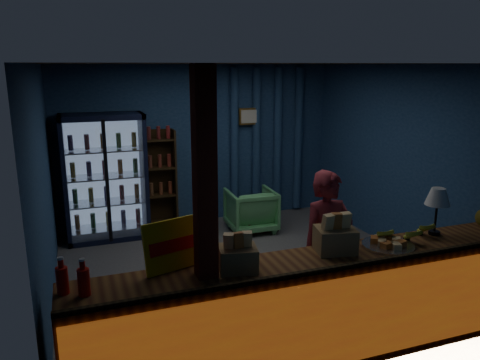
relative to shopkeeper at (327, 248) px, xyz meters
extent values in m
plane|color=#515154|center=(-0.36, 1.37, -0.79)|extent=(4.60, 4.60, 0.00)
plane|color=navy|center=(-0.36, 3.57, 0.51)|extent=(4.60, 0.00, 4.60)
plane|color=navy|center=(-0.36, -0.83, 0.51)|extent=(4.60, 0.00, 4.60)
plane|color=navy|center=(-2.66, 1.37, 0.51)|extent=(0.00, 4.40, 4.40)
plane|color=navy|center=(1.94, 1.37, 0.51)|extent=(0.00, 4.40, 4.40)
plane|color=#472D19|center=(-0.36, 1.37, 1.81)|extent=(4.60, 4.60, 0.00)
cube|color=brown|center=(-0.36, -0.53, -0.32)|extent=(4.40, 0.55, 0.95)
cube|color=red|center=(-0.36, -0.82, -0.32)|extent=(4.35, 0.02, 0.81)
cube|color=#372711|center=(-0.36, -0.80, 0.18)|extent=(4.40, 0.04, 0.04)
cube|color=maroon|center=(-1.41, -0.53, 0.51)|extent=(0.16, 0.16, 2.60)
cube|color=black|center=(-1.91, 3.49, 0.16)|extent=(1.20, 0.06, 1.90)
cube|color=black|center=(-2.48, 3.22, 0.16)|extent=(0.06, 0.60, 1.90)
cube|color=black|center=(-1.34, 3.22, 0.16)|extent=(0.06, 0.60, 1.90)
cube|color=black|center=(-1.91, 3.22, 1.07)|extent=(1.20, 0.60, 0.08)
cube|color=black|center=(-1.91, 3.22, -0.75)|extent=(1.20, 0.60, 0.08)
cube|color=#99B2D8|center=(-1.91, 3.44, 0.16)|extent=(1.08, 0.02, 1.74)
cube|color=white|center=(-1.91, 2.94, 0.16)|extent=(1.12, 0.02, 1.78)
cube|color=black|center=(-1.91, 2.92, 0.16)|extent=(0.05, 0.05, 1.80)
cube|color=silver|center=(-1.91, 3.22, -0.62)|extent=(1.08, 0.48, 0.02)
cylinder|color=#9F5216|center=(-2.36, 3.22, -0.49)|extent=(0.07, 0.07, 0.22)
cylinder|color=#175F20|center=(-2.14, 3.22, -0.49)|extent=(0.07, 0.07, 0.22)
cylinder|color=#B8941C|center=(-1.91, 3.22, -0.49)|extent=(0.07, 0.07, 0.22)
cylinder|color=#261753|center=(-1.69, 3.22, -0.49)|extent=(0.07, 0.07, 0.22)
cylinder|color=maroon|center=(-1.46, 3.22, -0.49)|extent=(0.07, 0.07, 0.22)
cube|color=silver|center=(-1.91, 3.22, -0.22)|extent=(1.08, 0.48, 0.02)
cylinder|color=#175F20|center=(-2.36, 3.22, -0.09)|extent=(0.07, 0.07, 0.22)
cylinder|color=#B8941C|center=(-2.14, 3.22, -0.09)|extent=(0.07, 0.07, 0.22)
cylinder|color=#261753|center=(-1.91, 3.22, -0.09)|extent=(0.07, 0.07, 0.22)
cylinder|color=maroon|center=(-1.69, 3.22, -0.09)|extent=(0.07, 0.07, 0.22)
cylinder|color=#9F5216|center=(-1.46, 3.22, -0.09)|extent=(0.07, 0.07, 0.22)
cube|color=silver|center=(-1.91, 3.22, 0.18)|extent=(1.08, 0.48, 0.02)
cylinder|color=#B8941C|center=(-2.36, 3.22, 0.31)|extent=(0.07, 0.07, 0.22)
cylinder|color=#261753|center=(-2.14, 3.22, 0.31)|extent=(0.07, 0.07, 0.22)
cylinder|color=maroon|center=(-1.91, 3.22, 0.31)|extent=(0.07, 0.07, 0.22)
cylinder|color=#9F5216|center=(-1.69, 3.22, 0.31)|extent=(0.07, 0.07, 0.22)
cylinder|color=#175F20|center=(-1.46, 3.22, 0.31)|extent=(0.07, 0.07, 0.22)
cube|color=silver|center=(-1.91, 3.22, 0.58)|extent=(1.08, 0.48, 0.02)
cylinder|color=#261753|center=(-2.36, 3.22, 0.71)|extent=(0.07, 0.07, 0.22)
cylinder|color=maroon|center=(-2.14, 3.22, 0.71)|extent=(0.07, 0.07, 0.22)
cylinder|color=#9F5216|center=(-1.91, 3.22, 0.71)|extent=(0.07, 0.07, 0.22)
cylinder|color=#175F20|center=(-1.69, 3.22, 0.71)|extent=(0.07, 0.07, 0.22)
cylinder|color=#B8941C|center=(-1.46, 3.22, 0.71)|extent=(0.07, 0.07, 0.22)
cube|color=#372711|center=(-1.06, 3.52, 0.01)|extent=(0.50, 0.02, 1.60)
cube|color=#372711|center=(-1.30, 3.39, 0.01)|extent=(0.03, 0.28, 1.60)
cube|color=#372711|center=(-0.83, 3.39, 0.01)|extent=(0.03, 0.28, 1.60)
cube|color=#372711|center=(-1.06, 3.39, -0.69)|extent=(0.46, 0.26, 0.02)
cube|color=#372711|center=(-1.06, 3.39, -0.24)|extent=(0.46, 0.26, 0.02)
cube|color=#372711|center=(-1.06, 3.39, 0.21)|extent=(0.46, 0.26, 0.02)
cube|color=#372711|center=(-1.06, 3.39, 0.66)|extent=(0.46, 0.26, 0.02)
cylinder|color=navy|center=(-0.16, 3.51, 0.51)|extent=(0.14, 0.14, 2.50)
cylinder|color=navy|center=(0.24, 3.51, 0.51)|extent=(0.14, 0.14, 2.50)
cylinder|color=navy|center=(0.64, 3.51, 0.51)|extent=(0.14, 0.14, 2.50)
cylinder|color=navy|center=(1.04, 3.51, 0.51)|extent=(0.14, 0.14, 2.50)
cylinder|color=navy|center=(1.44, 3.51, 0.51)|extent=(0.14, 0.14, 2.50)
cube|color=#B67D2D|center=(0.49, 3.47, 0.96)|extent=(0.36, 0.03, 0.28)
cube|color=silver|center=(0.49, 3.45, 0.96)|extent=(0.30, 0.01, 0.22)
imported|color=maroon|center=(0.00, 0.00, 0.00)|extent=(0.60, 0.42, 1.59)
imported|color=#5BB66A|center=(0.26, 2.78, -0.45)|extent=(0.75, 0.77, 0.68)
cube|color=#372711|center=(0.38, 2.75, -0.55)|extent=(0.57, 0.44, 0.49)
cylinder|color=#372711|center=(0.38, 2.75, -0.25)|extent=(0.10, 0.10, 0.10)
cube|color=yellow|center=(-1.62, -0.31, 0.37)|extent=(0.53, 0.25, 0.42)
cube|color=red|center=(-1.62, -0.33, 0.37)|extent=(0.43, 0.15, 0.11)
cylinder|color=red|center=(-2.49, -0.46, 0.26)|extent=(0.09, 0.09, 0.20)
cylinder|color=red|center=(-2.49, -0.46, 0.40)|extent=(0.04, 0.04, 0.08)
cylinder|color=white|center=(-2.49, -0.46, 0.43)|extent=(0.04, 0.04, 0.02)
cylinder|color=red|center=(-2.34, -0.54, 0.26)|extent=(0.09, 0.09, 0.20)
cylinder|color=red|center=(-2.34, -0.54, 0.40)|extent=(0.04, 0.04, 0.08)
cylinder|color=white|center=(-2.34, -0.54, 0.43)|extent=(0.04, 0.04, 0.02)
cube|color=olive|center=(-1.14, -0.51, 0.26)|extent=(0.35, 0.31, 0.20)
cube|color=gold|center=(-1.21, -0.49, 0.42)|extent=(0.09, 0.07, 0.13)
cube|color=orange|center=(-1.14, -0.51, 0.42)|extent=(0.09, 0.07, 0.13)
cube|color=gold|center=(-1.06, -0.53, 0.42)|extent=(0.09, 0.07, 0.13)
cube|color=olive|center=(-0.19, -0.44, 0.27)|extent=(0.39, 0.35, 0.22)
cube|color=gold|center=(-0.27, -0.42, 0.45)|extent=(0.10, 0.08, 0.14)
cube|color=orange|center=(-0.19, -0.44, 0.45)|extent=(0.10, 0.08, 0.14)
cube|color=gold|center=(-0.10, -0.45, 0.45)|extent=(0.10, 0.08, 0.14)
cylinder|color=silver|center=(0.33, -0.52, 0.17)|extent=(0.48, 0.48, 0.03)
cube|color=gold|center=(0.43, -0.52, 0.21)|extent=(0.10, 0.07, 0.05)
cube|color=orange|center=(0.40, -0.45, 0.21)|extent=(0.13, 0.13, 0.05)
cube|color=gold|center=(0.33, -0.42, 0.21)|extent=(0.07, 0.10, 0.05)
cube|color=orange|center=(0.27, -0.45, 0.21)|extent=(0.13, 0.13, 0.05)
cube|color=gold|center=(0.24, -0.52, 0.21)|extent=(0.10, 0.07, 0.05)
cube|color=orange|center=(0.27, -0.58, 0.21)|extent=(0.13, 0.13, 0.05)
cube|color=gold|center=(0.33, -0.61, 0.21)|extent=(0.07, 0.10, 0.05)
cube|color=orange|center=(0.40, -0.58, 0.21)|extent=(0.13, 0.13, 0.05)
cylinder|color=black|center=(0.97, -0.40, 0.18)|extent=(0.11, 0.11, 0.04)
cylinder|color=black|center=(0.97, -0.40, 0.34)|extent=(0.02, 0.02, 0.34)
cone|color=white|center=(0.97, -0.40, 0.55)|extent=(0.24, 0.24, 0.17)
camera|label=1|loc=(-2.33, -3.85, 1.79)|focal=35.00mm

